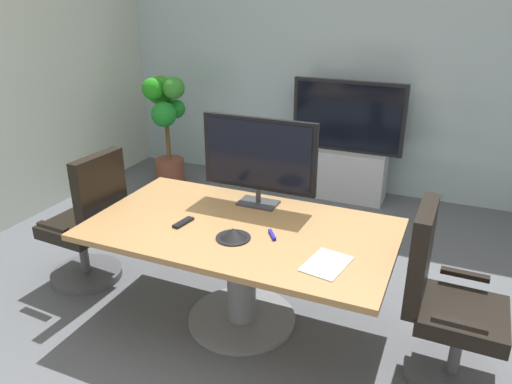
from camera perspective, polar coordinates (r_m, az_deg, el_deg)
name	(u,v)px	position (r m, az deg, el deg)	size (l,w,h in m)	color
ground_plane	(240,322)	(3.59, -1.87, -14.91)	(6.74, 6.74, 0.00)	#515459
wall_back_glass_partition	(350,61)	(5.63, 10.88, 14.75)	(5.54, 0.10, 2.91)	#9EB2B7
conference_table	(241,252)	(3.31, -1.73, -6.96)	(2.00, 1.12, 0.74)	olive
office_chair_left	(89,230)	(4.03, -18.85, -4.18)	(0.61, 0.59, 1.09)	#4C4C51
office_chair_right	(445,312)	(3.12, 21.08, -12.87)	(0.60, 0.58, 1.09)	#4C4C51
tv_monitor	(259,157)	(3.43, 0.33, 4.14)	(0.84, 0.18, 0.64)	#333338
wall_display_unit	(345,160)	(5.49, 10.32, 3.71)	(1.20, 0.36, 1.31)	#B7BABC
potted_plant	(165,117)	(5.84, -10.50, 8.62)	(0.58, 0.57, 1.29)	brown
conference_phone	(233,234)	(3.07, -2.67, -4.88)	(0.22, 0.22, 0.07)	black
remote_control	(183,222)	(3.29, -8.45, -3.52)	(0.05, 0.17, 0.02)	black
whiteboard_marker	(272,235)	(3.10, 1.89, -5.00)	(0.13, 0.02, 0.02)	#1919A5
paper_notepad	(327,264)	(2.83, 8.21, -8.28)	(0.21, 0.30, 0.01)	white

